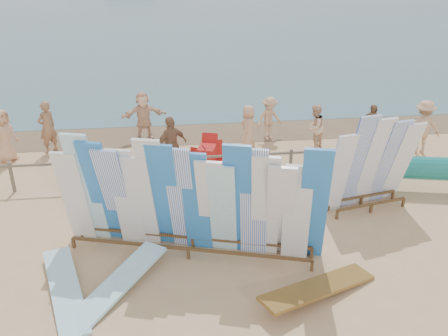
{
  "coord_description": "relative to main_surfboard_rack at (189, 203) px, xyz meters",
  "views": [
    {
      "loc": [
        0.51,
        -9.53,
        6.32
      ],
      "look_at": [
        1.81,
        1.44,
        1.15
      ],
      "focal_mm": 38.0,
      "sensor_mm": 36.0,
      "label": 1
    }
  ],
  "objects": [
    {
      "name": "beachgoer_6",
      "position": [
        2.3,
        5.95,
        -0.53
      ],
      "size": [
        0.67,
        0.84,
        1.55
      ],
      "primitive_type": "imported",
      "rotation": [
        0.0,
        0.0,
        4.23
      ],
      "color": "tan",
      "rests_on": "ground"
    },
    {
      "name": "beachgoer_5",
      "position": [
        -1.26,
        7.33,
        -0.44
      ],
      "size": [
        1.67,
        0.8,
        1.73
      ],
      "primitive_type": "imported",
      "rotation": [
        0.0,
        0.0,
        0.18
      ],
      "color": "beige",
      "rests_on": "ground"
    },
    {
      "name": "flat_board_b",
      "position": [
        -1.54,
        -1.15,
        -1.31
      ],
      "size": [
        2.01,
        2.52,
        0.33
      ],
      "primitive_type": "cube",
      "rotation": [
        0.1,
        0.0,
        -0.62
      ],
      "color": "#95D7EF",
      "rests_on": "ground"
    },
    {
      "name": "beach_chair_right",
      "position": [
        1.02,
        4.25,
        -1.04
      ],
      "size": [
        0.71,
        0.73,
        0.92
      ],
      "rotation": [
        0.0,
        0.0,
        0.25
      ],
      "color": "#B41713",
      "rests_on": "ground"
    },
    {
      "name": "flat_board_a",
      "position": [
        -2.57,
        -1.11,
        -1.31
      ],
      "size": [
        1.36,
        2.74,
        0.22
      ],
      "primitive_type": "cube",
      "rotation": [
        0.06,
        0.0,
        0.31
      ],
      "color": "#95D7EF",
      "rests_on": "ground"
    },
    {
      "name": "flat_board_c",
      "position": [
        2.44,
        -1.75,
        -1.31
      ],
      "size": [
        2.66,
        1.69,
        0.39
      ],
      "primitive_type": "cube",
      "rotation": [
        0.12,
        0.0,
        2.03
      ],
      "color": "brown",
      "rests_on": "ground"
    },
    {
      "name": "beach_chair_left",
      "position": [
        0.35,
        4.04,
        -1.07
      ],
      "size": [
        0.71,
        0.71,
        0.8
      ],
      "rotation": [
        0.0,
        0.0,
        -0.55
      ],
      "color": "#B41713",
      "rests_on": "ground"
    },
    {
      "name": "beachgoer_4",
      "position": [
        -0.32,
        4.29,
        -0.4
      ],
      "size": [
        1.14,
        0.96,
        1.81
      ],
      "primitive_type": "imported",
      "rotation": [
        0.0,
        0.0,
        3.72
      ],
      "color": "#8C6042",
      "rests_on": "ground"
    },
    {
      "name": "beachgoer_extra_0",
      "position": [
        7.97,
        4.91,
        -0.4
      ],
      "size": [
        1.25,
        0.71,
        1.82
      ],
      "primitive_type": "imported",
      "rotation": [
        0.0,
        0.0,
        2.94
      ],
      "color": "tan",
      "rests_on": "ground"
    },
    {
      "name": "fence",
      "position": [
        -0.82,
        3.56,
        -0.68
      ],
      "size": [
        12.08,
        0.08,
        0.9
      ],
      "color": "#675C4D",
      "rests_on": "ground"
    },
    {
      "name": "side_surfboard_rack",
      "position": [
        4.73,
        1.46,
        -0.06
      ],
      "size": [
        2.47,
        1.17,
        2.76
      ],
      "rotation": [
        0.0,
        0.0,
        0.21
      ],
      "color": "brown",
      "rests_on": "ground"
    },
    {
      "name": "beachgoer_8",
      "position": [
        4.53,
        5.68,
        -0.53
      ],
      "size": [
        0.79,
        0.79,
        1.56
      ],
      "primitive_type": "imported",
      "rotation": [
        0.0,
        0.0,
        3.92
      ],
      "color": "beige",
      "rests_on": "ground"
    },
    {
      "name": "beachgoer_0",
      "position": [
        -5.6,
        5.84,
        -0.44
      ],
      "size": [
        0.71,
        0.94,
        1.73
      ],
      "primitive_type": "imported",
      "rotation": [
        0.0,
        0.0,
        1.16
      ],
      "color": "tan",
      "rests_on": "ground"
    },
    {
      "name": "stroller",
      "position": [
        0.76,
        4.18,
        -0.84
      ],
      "size": [
        0.81,
        0.99,
        1.17
      ],
      "rotation": [
        0.0,
        0.0,
        -0.3
      ],
      "color": "#B41713",
      "rests_on": "ground"
    },
    {
      "name": "wet_sand_strip",
      "position": [
        -0.82,
        7.76,
        -1.31
      ],
      "size": [
        40.0,
        2.6,
        0.01
      ],
      "primitive_type": "cube",
      "color": "brown",
      "rests_on": "ground"
    },
    {
      "name": "beachgoer_10",
      "position": [
        6.47,
        5.55,
        -0.53
      ],
      "size": [
        0.87,
        0.95,
        1.55
      ],
      "primitive_type": "imported",
      "rotation": [
        0.0,
        0.0,
        5.38
      ],
      "color": "#8C6042",
      "rests_on": "ground"
    },
    {
      "name": "main_surfboard_rack",
      "position": [
        0.0,
        0.0,
        0.0
      ],
      "size": [
        5.83,
        2.28,
        2.9
      ],
      "rotation": [
        0.0,
        0.0,
        -0.28
      ],
      "color": "brown",
      "rests_on": "ground"
    },
    {
      "name": "ground",
      "position": [
        -0.82,
        0.56,
        -1.31
      ],
      "size": [
        160.0,
        160.0,
        0.0
      ],
      "primitive_type": "plane",
      "color": "tan",
      "rests_on": "ground"
    },
    {
      "name": "beachgoer_9",
      "position": [
        3.19,
        6.76,
        -0.53
      ],
      "size": [
        1.09,
        0.8,
        1.56
      ],
      "primitive_type": "imported",
      "rotation": [
        0.0,
        0.0,
        0.44
      ],
      "color": "tan",
      "rests_on": "ground"
    },
    {
      "name": "beachgoer_1",
      "position": [
        -4.39,
        6.42,
        -0.42
      ],
      "size": [
        0.7,
        0.72,
        1.78
      ],
      "primitive_type": "imported",
      "rotation": [
        0.0,
        0.0,
        3.99
      ],
      "color": "#8C6042",
      "rests_on": "ground"
    },
    {
      "name": "vendor_table",
      "position": [
        1.53,
        1.33,
        -0.94
      ],
      "size": [
        0.87,
        0.64,
        1.11
      ],
      "rotation": [
        0.0,
        0.0,
        -0.06
      ],
      "color": "brown",
      "rests_on": "ground"
    }
  ]
}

